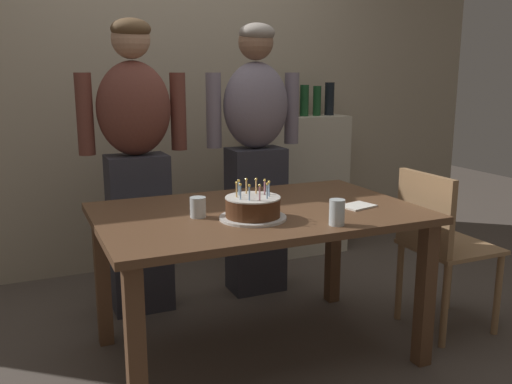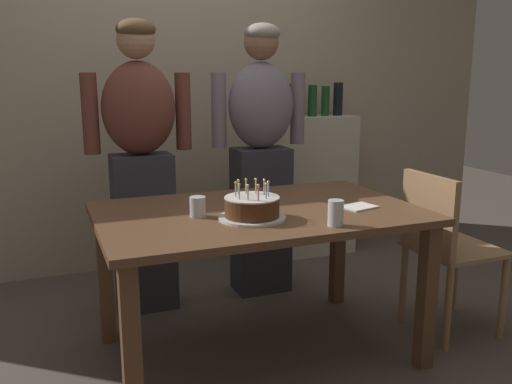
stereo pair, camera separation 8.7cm
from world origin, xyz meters
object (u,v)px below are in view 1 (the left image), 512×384
Objects in this scene: napkin_stack at (357,206)px; person_man_bearded at (136,163)px; dining_chair at (438,239)px; person_woman_cardigan at (256,156)px; water_glass_near at (198,207)px; birthday_cake at (253,208)px; water_glass_far at (337,212)px.

person_man_bearded reaches higher than napkin_stack.
napkin_stack is at bearing 89.59° from dining_chair.
person_woman_cardigan reaches higher than dining_chair.
person_woman_cardigan is at bearing 51.44° from water_glass_near.
dining_chair is (1.07, -0.00, -0.27)m from birthday_cake.
dining_chair is (0.78, 0.23, -0.28)m from water_glass_far.
water_glass_far is 0.07× the size of person_man_bearded.
person_woman_cardigan is (0.63, 0.79, 0.09)m from water_glass_near.
water_glass_near is at bearing 149.15° from birthday_cake.
person_woman_cardigan is (0.42, 0.92, 0.09)m from birthday_cake.
person_woman_cardigan is at bearing -180.00° from person_man_bearded.
water_glass_near is 0.82× the size of water_glass_far.
water_glass_near is (-0.21, 0.13, -0.00)m from birthday_cake.
person_man_bearded reaches higher than birthday_cake.
person_man_bearded is 1.00× the size of person_woman_cardigan.
person_woman_cardigan is at bearing 83.59° from water_glass_far.
dining_chair is at bearing 125.33° from person_woman_cardigan.
person_man_bearded is at bearing 133.73° from napkin_stack.
dining_chair is at bearing -0.01° from birthday_cake.
dining_chair reaches higher than water_glass_near.
napkin_stack is at bearing 41.84° from water_glass_far.
dining_chair reaches higher than napkin_stack.
water_glass_far is (0.50, -0.36, 0.01)m from water_glass_near.
person_man_bearded is at bearing 109.27° from birthday_cake.
person_woman_cardigan is (0.74, 0.00, 0.00)m from person_man_bearded.
person_man_bearded is (-0.11, 0.79, 0.09)m from water_glass_near.
napkin_stack is at bearing 133.73° from person_man_bearded.
water_glass_near is 0.80m from person_man_bearded.
water_glass_far is 0.70× the size of napkin_stack.
napkin_stack is at bearing 0.36° from birthday_cake.
birthday_cake is at bearing 89.99° from dining_chair.
water_glass_near is 0.11× the size of dining_chair.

